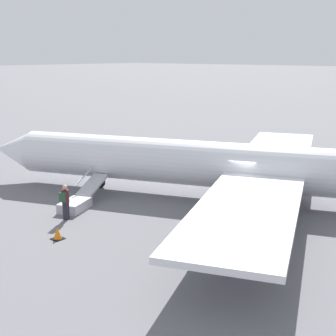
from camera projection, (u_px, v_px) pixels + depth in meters
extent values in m
plane|color=slate|center=(241.00, 201.00, 25.56)|extent=(600.00, 600.00, 0.00)
cylinder|color=silver|center=(242.00, 167.00, 25.10)|extent=(25.23, 12.02, 2.51)
cone|color=silver|center=(14.00, 150.00, 29.56)|extent=(3.47, 3.30, 2.46)
cube|color=silver|center=(245.00, 211.00, 18.52)|extent=(7.80, 11.69, 0.25)
cube|color=silver|center=(279.00, 148.00, 30.95)|extent=(7.80, 11.69, 0.25)
cylinder|color=black|center=(100.00, 182.00, 28.10)|extent=(0.63, 0.37, 0.62)
cylinder|color=#2D2D33|center=(100.00, 176.00, 28.01)|extent=(0.11, 0.11, 0.19)
cylinder|color=black|center=(288.00, 207.00, 23.64)|extent=(0.63, 0.37, 0.62)
cylinder|color=#2D2D33|center=(289.00, 199.00, 23.54)|extent=(0.11, 0.11, 0.19)
cylinder|color=black|center=(292.00, 194.00, 25.71)|extent=(0.63, 0.37, 0.62)
cylinder|color=#2D2D33|center=(292.00, 187.00, 25.62)|extent=(0.11, 0.11, 0.19)
cube|color=#B2B2B7|center=(75.00, 205.00, 24.05)|extent=(1.69, 2.08, 0.50)
cube|color=#B2B2B7|center=(93.00, 185.00, 25.75)|extent=(1.66, 2.41, 0.74)
cube|color=#B2B2B7|center=(85.00, 175.00, 25.77)|extent=(0.88, 2.08, 0.69)
cube|color=#23232D|center=(66.00, 211.00, 22.63)|extent=(0.29, 0.33, 0.85)
cylinder|color=#4C1E23|center=(65.00, 196.00, 22.45)|extent=(0.36, 0.36, 0.65)
sphere|color=tan|center=(65.00, 187.00, 22.35)|extent=(0.24, 0.24, 0.24)
cube|color=#23472D|center=(62.00, 197.00, 22.20)|extent=(0.33, 0.27, 0.44)
cube|color=black|center=(58.00, 239.00, 20.31)|extent=(0.49, 0.49, 0.03)
cone|color=orange|center=(58.00, 233.00, 20.25)|extent=(0.38, 0.38, 0.54)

